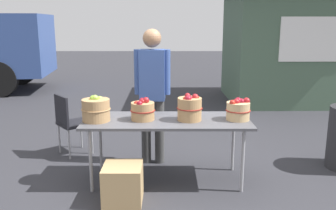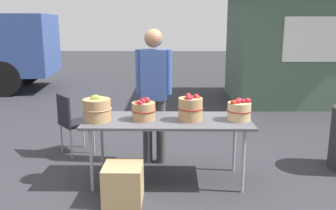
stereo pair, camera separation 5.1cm
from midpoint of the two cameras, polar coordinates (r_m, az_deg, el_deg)
ground_plane at (r=4.42m, az=0.28°, el=-11.68°), size 40.00×40.00×0.00m
market_table at (r=4.18m, az=0.29°, el=-2.85°), size 1.90×0.76×0.75m
apple_basket_green_0 at (r=4.16m, az=-10.74°, el=-0.64°), size 0.33×0.33×0.30m
apple_basket_red_0 at (r=4.13m, az=-3.51°, el=-0.80°), size 0.29×0.29×0.26m
apple_basket_red_1 at (r=4.10m, az=3.91°, el=-0.45°), size 0.29×0.29×0.31m
apple_basket_red_2 at (r=4.19m, az=11.46°, el=-0.80°), size 0.28×0.28×0.26m
vendor_adult at (r=4.68m, az=-1.92°, el=2.98°), size 0.46×0.25×1.76m
food_kiosk at (r=9.18m, az=19.91°, el=9.27°), size 3.54×2.95×2.74m
folding_chair at (r=5.27m, az=-14.60°, el=-2.18°), size 0.56×0.56×0.86m
produce_crate at (r=3.89m, az=-6.67°, el=-12.12°), size 0.40×0.40×0.40m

